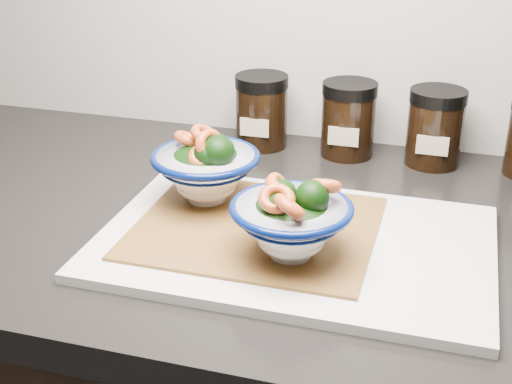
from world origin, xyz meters
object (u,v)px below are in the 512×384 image
(bowl_left, at_px, (207,167))
(bowl_right, at_px, (291,220))
(cutting_board, at_px, (295,242))
(spice_jar_a, at_px, (262,111))
(spice_jar_c, at_px, (435,127))
(spice_jar_b, at_px, (348,119))

(bowl_left, relative_size, bowl_right, 1.03)
(bowl_left, bearing_deg, cutting_board, -25.23)
(spice_jar_a, distance_m, spice_jar_c, 0.26)
(spice_jar_a, distance_m, spice_jar_b, 0.14)
(bowl_right, distance_m, spice_jar_c, 0.37)
(spice_jar_c, bearing_deg, bowl_right, -110.37)
(cutting_board, height_order, bowl_left, bowl_left)
(bowl_right, height_order, spice_jar_b, bowl_right)
(spice_jar_a, bearing_deg, bowl_left, -90.32)
(spice_jar_a, relative_size, spice_jar_c, 1.00)
(bowl_right, relative_size, spice_jar_b, 1.19)
(bowl_left, xyz_separation_m, spice_jar_a, (0.00, 0.24, -0.00))
(spice_jar_a, xyz_separation_m, spice_jar_b, (0.14, 0.00, 0.00))
(cutting_board, xyz_separation_m, bowl_left, (-0.13, 0.06, 0.06))
(bowl_right, height_order, spice_jar_c, bowl_right)
(cutting_board, distance_m, bowl_right, 0.07)
(cutting_board, height_order, spice_jar_b, spice_jar_b)
(cutting_board, bearing_deg, bowl_right, -82.38)
(spice_jar_a, height_order, spice_jar_c, same)
(bowl_left, bearing_deg, spice_jar_a, 89.68)
(spice_jar_a, bearing_deg, spice_jar_c, 0.00)
(bowl_left, bearing_deg, spice_jar_b, 60.53)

